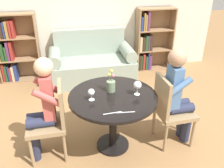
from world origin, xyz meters
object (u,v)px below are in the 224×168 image
Objects in this scene: wine_glass_left at (91,92)px; person_right at (178,95)px; chair_right at (170,108)px; person_left at (42,108)px; bookshelf_right at (149,42)px; couch at (92,64)px; wine_glass_right at (138,85)px; chair_left at (52,119)px; bookshelf_left at (13,48)px; flower_vase at (111,85)px.

person_right is at bearing 0.15° from wine_glass_left.
person_left reaches higher than chair_right.
bookshelf_right is 9.57× the size of wine_glass_left.
couch is 2.16m from person_right.
couch is at bearing 82.99° from wine_glass_left.
couch reaches higher than chair_right.
chair_right is 0.54m from wine_glass_right.
chair_left is at bearing 85.87° from person_right.
bookshelf_left is 2.54m from flower_vase.
wine_glass_left is at bearing -123.18° from bookshelf_right.
person_left is 0.56m from wine_glass_left.
bookshelf_right is at bearing 59.77° from flower_vase.
bookshelf_left reaches higher than couch.
bookshelf_right is at bearing 136.81° from person_left.
person_left is at bearing -73.81° from bookshelf_left.
person_left is at bearing 173.56° from wine_glass_left.
chair_right is (2.10, -2.25, -0.14)m from bookshelf_left.
chair_left is 0.17m from person_left.
person_left is 1.55m from person_right.
bookshelf_right is at bearing 0.04° from bookshelf_left.
couch is 1.29× the size of person_left.
person_right is 4.58× the size of flower_vase.
bookshelf_left and bookshelf_right have the same top height.
chair_right is (-0.54, -2.25, -0.09)m from bookshelf_right.
person_right is at bearing -1.10° from wine_glass_right.
wine_glass_right is at bearing 86.21° from chair_right.
couch is at bearing -10.56° from bookshelf_left.
bookshelf_left is 1.00× the size of bookshelf_right.
bookshelf_right is 2.45m from wine_glass_right.
wine_glass_left is at bearing -148.93° from flower_vase.
bookshelf_left is at bearing 127.00° from wine_glass_right.
bookshelf_left is 3.08m from chair_right.
bookshelf_right reaches higher than person_left.
bookshelf_right reaches higher than chair_right.
person_right is (2.19, -2.25, 0.03)m from bookshelf_left.
chair_right is at bearing 86.85° from person_left.
bookshelf_right is at bearing 12.21° from couch.
bookshelf_right is 4.68× the size of flower_vase.
flower_vase is at bearing 153.08° from wine_glass_right.
chair_right is (0.69, -1.99, 0.18)m from couch.
wine_glass_left is (-0.93, 0.00, 0.32)m from chair_right.
chair_right is (1.37, -0.06, 0.00)m from chair_left.
bookshelf_right is 2.91m from chair_left.
flower_vase is (-0.27, 0.14, -0.04)m from wine_glass_right.
person_right reaches higher than flower_vase.
couch is 9.57× the size of wine_glass_right.
wine_glass_right is at bearing 1.37° from wine_glass_left.
person_right is at bearing -10.71° from flower_vase.
flower_vase is at bearing -56.00° from bookshelf_left.
flower_vase is (0.25, 0.15, -0.01)m from wine_glass_left.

